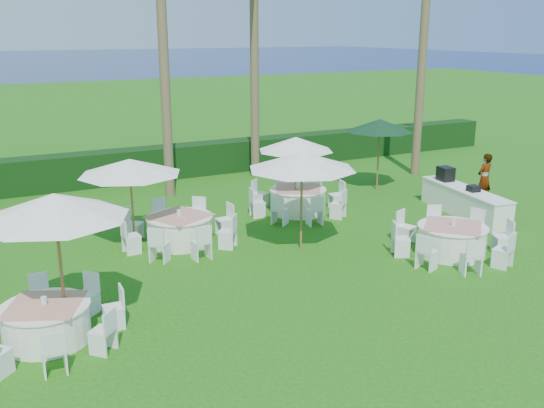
{
  "coord_description": "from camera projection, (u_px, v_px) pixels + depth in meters",
  "views": [
    {
      "loc": [
        -5.01,
        -9.8,
        5.39
      ],
      "look_at": [
        1.51,
        2.87,
        1.3
      ],
      "focal_mm": 40.0,
      "sensor_mm": 36.0,
      "label": 1
    }
  ],
  "objects": [
    {
      "name": "banquet_table_f",
      "position": [
        298.0,
        200.0,
        18.53
      ],
      "size": [
        3.04,
        3.04,
        0.92
      ],
      "color": "white",
      "rests_on": "ground"
    },
    {
      "name": "umbrella_c",
      "position": [
        130.0,
        167.0,
        15.2
      ],
      "size": [
        2.61,
        2.61,
        2.3
      ],
      "color": "brown",
      "rests_on": "ground"
    },
    {
      "name": "palm_d",
      "position": [
        254.0,
        58.0,
        22.15
      ],
      "size": [
        4.4,
        4.02,
        7.98
      ],
      "color": "brown",
      "rests_on": "ground"
    },
    {
      "name": "palm_c",
      "position": [
        162.0,
        23.0,
        18.98
      ],
      "size": [
        4.19,
        4.39,
        10.31
      ],
      "color": "brown",
      "rests_on": "ground"
    },
    {
      "name": "banquet_table_e",
      "position": [
        180.0,
        229.0,
        15.81
      ],
      "size": [
        3.05,
        3.05,
        0.92
      ],
      "color": "white",
      "rests_on": "ground"
    },
    {
      "name": "hedge",
      "position": [
        121.0,
        166.0,
        22.16
      ],
      "size": [
        34.0,
        1.0,
        1.2
      ],
      "primitive_type": "cube",
      "color": "black",
      "rests_on": "ground"
    },
    {
      "name": "umbrella_b",
      "position": [
        302.0,
        161.0,
        14.94
      ],
      "size": [
        2.73,
        2.73,
        2.52
      ],
      "color": "brown",
      "rests_on": "ground"
    },
    {
      "name": "ground",
      "position": [
        271.0,
        311.0,
        12.07
      ],
      "size": [
        120.0,
        120.0,
        0.0
      ],
      "primitive_type": "plane",
      "color": "#1D570E",
      "rests_on": "ground"
    },
    {
      "name": "banquet_table_c",
      "position": [
        452.0,
        239.0,
        15.05
      ],
      "size": [
        2.92,
        2.92,
        0.91
      ],
      "color": "white",
      "rests_on": "ground"
    },
    {
      "name": "staff_person",
      "position": [
        484.0,
        178.0,
        19.54
      ],
      "size": [
        0.63,
        0.46,
        1.61
      ],
      "primitive_type": "imported",
      "rotation": [
        0.0,
        0.0,
        3.28
      ],
      "color": "gray",
      "rests_on": "ground"
    },
    {
      "name": "buffet_table",
      "position": [
        464.0,
        201.0,
        18.29
      ],
      "size": [
        1.24,
        3.64,
        1.27
      ],
      "color": "white",
      "rests_on": "ground"
    },
    {
      "name": "umbrella_green",
      "position": [
        380.0,
        125.0,
        20.73
      ],
      "size": [
        2.3,
        2.3,
        2.48
      ],
      "color": "brown",
      "rests_on": "ground"
    },
    {
      "name": "umbrella_a",
      "position": [
        54.0,
        206.0,
        10.59
      ],
      "size": [
        2.6,
        2.6,
        2.67
      ],
      "color": "brown",
      "rests_on": "ground"
    },
    {
      "name": "palm_e",
      "position": [
        424.0,
        27.0,
        22.11
      ],
      "size": [
        4.4,
        4.13,
        10.06
      ],
      "color": "brown",
      "rests_on": "ground"
    },
    {
      "name": "banquet_table_a",
      "position": [
        46.0,
        322.0,
        10.85
      ],
      "size": [
        2.76,
        2.76,
        0.85
      ],
      "color": "white",
      "rests_on": "ground"
    },
    {
      "name": "umbrella_d",
      "position": [
        296.0,
        144.0,
        17.88
      ],
      "size": [
        2.26,
        2.26,
        2.38
      ],
      "color": "brown",
      "rests_on": "ground"
    }
  ]
}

